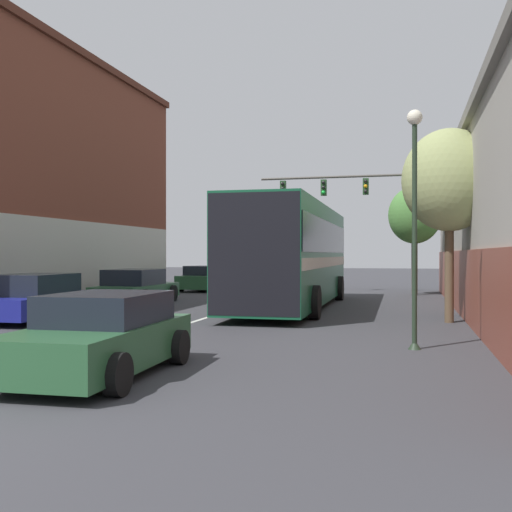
% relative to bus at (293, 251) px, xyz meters
% --- Properties ---
extents(lane_center_line, '(0.14, 42.05, 0.01)m').
position_rel_bus_xyz_m(lane_center_line, '(-1.87, -2.24, -2.01)').
color(lane_center_line, silver).
rests_on(lane_center_line, ground_plane).
extents(bus, '(2.99, 12.17, 3.59)m').
position_rel_bus_xyz_m(bus, '(0.00, 0.00, 0.00)').
color(bus, '#145133').
rests_on(bus, ground_plane).
extents(hatchback_foreground, '(2.05, 3.96, 1.28)m').
position_rel_bus_xyz_m(hatchback_foreground, '(-0.69, -12.56, -1.40)').
color(hatchback_foreground, '#285633').
rests_on(hatchback_foreground, ground_plane).
extents(parked_car_left_near, '(2.10, 4.29, 1.34)m').
position_rel_bus_xyz_m(parked_car_left_near, '(-6.33, -5.95, -1.37)').
color(parked_car_left_near, navy).
rests_on(parked_car_left_near, ground_plane).
extents(parked_car_left_mid, '(2.04, 3.97, 1.35)m').
position_rel_bus_xyz_m(parked_car_left_mid, '(-6.25, 14.29, -1.36)').
color(parked_car_left_mid, '#285633').
rests_on(parked_car_left_mid, ground_plane).
extents(parked_car_left_far, '(2.17, 4.66, 1.33)m').
position_rel_bus_xyz_m(parked_car_left_far, '(-6.16, 0.08, -1.37)').
color(parked_car_left_far, '#285633').
rests_on(parked_car_left_far, ground_plane).
extents(parked_car_left_distant, '(2.42, 4.33, 1.31)m').
position_rel_bus_xyz_m(parked_car_left_distant, '(-6.22, 8.78, -1.39)').
color(parked_car_left_distant, '#285633').
rests_on(parked_car_left_distant, ground_plane).
extents(traffic_signal_gantry, '(7.64, 0.36, 6.07)m').
position_rel_bus_xyz_m(traffic_signal_gantry, '(1.66, 8.77, 2.51)').
color(traffic_signal_gantry, '#514C47').
rests_on(traffic_signal_gantry, ground_plane).
extents(street_lamp, '(0.31, 0.31, 4.79)m').
position_rel_bus_xyz_m(street_lamp, '(4.11, -8.71, 0.71)').
color(street_lamp, '#233323').
rests_on(street_lamp, ground_plane).
extents(street_tree_near, '(2.61, 2.35, 5.41)m').
position_rel_bus_xyz_m(street_tree_near, '(5.10, -3.59, 1.94)').
color(street_tree_near, brown).
rests_on(street_tree_near, ground_plane).
extents(street_tree_far, '(2.43, 2.19, 5.08)m').
position_rel_bus_xyz_m(street_tree_far, '(4.30, 7.75, 1.70)').
color(street_tree_far, '#3D2D1E').
rests_on(street_tree_far, ground_plane).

